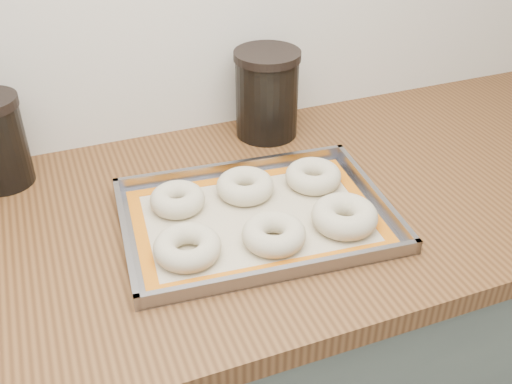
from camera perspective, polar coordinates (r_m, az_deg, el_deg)
name	(u,v)px	position (r m, az deg, el deg)	size (l,w,h in m)	color
countertop	(174,230)	(1.07, -7.77, -3.63)	(3.06, 0.68, 0.04)	brown
baking_tray	(256,217)	(1.05, 0.00, -2.41)	(0.49, 0.37, 0.03)	gray
baking_mat	(256,218)	(1.05, 0.00, -2.50)	(0.44, 0.32, 0.00)	#C6B793
bagel_front_left	(187,247)	(0.96, -6.55, -5.24)	(0.11, 0.11, 0.04)	beige
bagel_front_mid	(274,234)	(0.98, 1.72, -4.03)	(0.11, 0.11, 0.04)	beige
bagel_front_right	(345,216)	(1.03, 8.43, -2.29)	(0.11, 0.11, 0.04)	beige
bagel_back_left	(177,199)	(1.07, -7.49, -0.71)	(0.10, 0.10, 0.04)	beige
bagel_back_mid	(245,186)	(1.10, -1.04, 0.58)	(0.11, 0.11, 0.04)	beige
bagel_back_right	(313,176)	(1.13, 5.47, 1.53)	(0.11, 0.11, 0.04)	beige
canister_right	(267,94)	(1.28, 1.04, 9.36)	(0.14, 0.14, 0.19)	black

